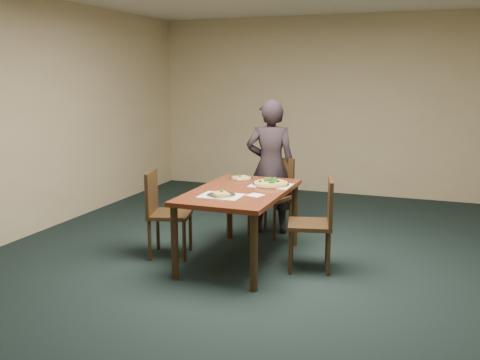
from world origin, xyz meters
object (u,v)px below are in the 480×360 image
(chair_right, at_px, (318,218))
(slice_plate_far, at_px, (241,178))
(chair_left, at_px, (163,208))
(pizza_pan, at_px, (271,183))
(slice_plate_near, at_px, (221,194))
(dining_table, at_px, (240,199))
(chair_far, at_px, (274,191))
(diner, at_px, (271,167))

(chair_right, height_order, slice_plate_far, chair_right)
(chair_left, relative_size, pizza_pan, 2.35)
(slice_plate_near, bearing_deg, chair_right, 22.61)
(chair_left, height_order, slice_plate_far, chair_left)
(slice_plate_near, distance_m, slice_plate_far, 0.85)
(dining_table, height_order, chair_left, chair_left)
(dining_table, bearing_deg, chair_right, 3.33)
(chair_right, xyz_separation_m, pizza_pan, (-0.57, 0.27, 0.26))
(dining_table, height_order, chair_right, chair_right)
(dining_table, distance_m, chair_left, 0.84)
(slice_plate_near, xyz_separation_m, slice_plate_far, (-0.11, 0.85, -0.00))
(chair_far, bearing_deg, chair_right, -38.53)
(chair_left, bearing_deg, diner, -48.53)
(pizza_pan, height_order, slice_plate_near, pizza_pan)
(pizza_pan, relative_size, slice_plate_far, 1.38)
(chair_far, bearing_deg, chair_left, -109.93)
(chair_far, xyz_separation_m, slice_plate_near, (-0.10, -1.40, 0.25))
(chair_left, relative_size, diner, 0.56)
(dining_table, relative_size, chair_left, 1.65)
(slice_plate_near, bearing_deg, slice_plate_far, 97.61)
(chair_left, bearing_deg, dining_table, -96.90)
(dining_table, bearing_deg, pizza_pan, 54.81)
(diner, height_order, pizza_pan, diner)
(pizza_pan, xyz_separation_m, slice_plate_near, (-0.30, -0.63, -0.01))
(chair_left, height_order, diner, diner)
(diner, bearing_deg, dining_table, 79.02)
(diner, xyz_separation_m, pizza_pan, (0.25, -0.79, -0.03))
(diner, distance_m, slice_plate_far, 0.60)
(pizza_pan, bearing_deg, chair_right, -25.56)
(chair_right, relative_size, pizza_pan, 2.35)
(pizza_pan, bearing_deg, chair_left, -156.93)
(chair_far, distance_m, chair_left, 1.48)
(pizza_pan, distance_m, slice_plate_far, 0.46)
(dining_table, xyz_separation_m, slice_plate_far, (-0.19, 0.53, 0.10))
(chair_far, height_order, chair_left, same)
(dining_table, height_order, chair_far, chair_far)
(chair_right, bearing_deg, diner, -155.58)
(dining_table, bearing_deg, diner, 91.26)
(chair_far, xyz_separation_m, chair_left, (-0.84, -1.21, 0.00))
(slice_plate_far, bearing_deg, pizza_pan, -27.10)
(chair_far, height_order, slice_plate_near, chair_far)
(chair_right, bearing_deg, slice_plate_far, -129.52)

